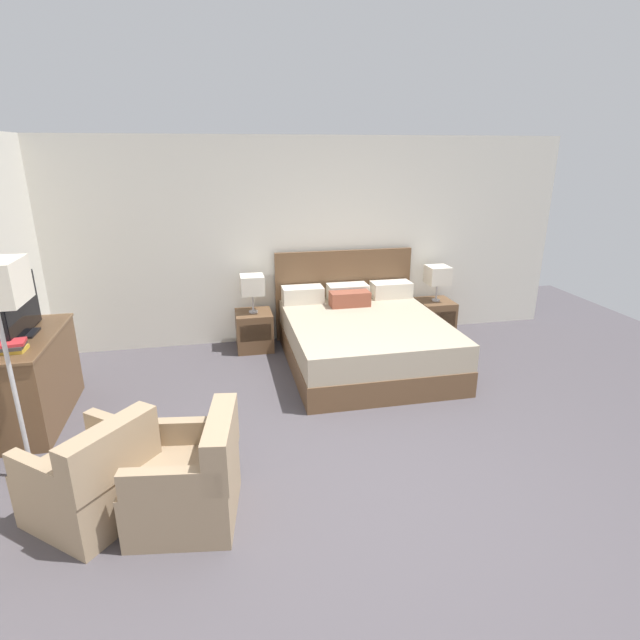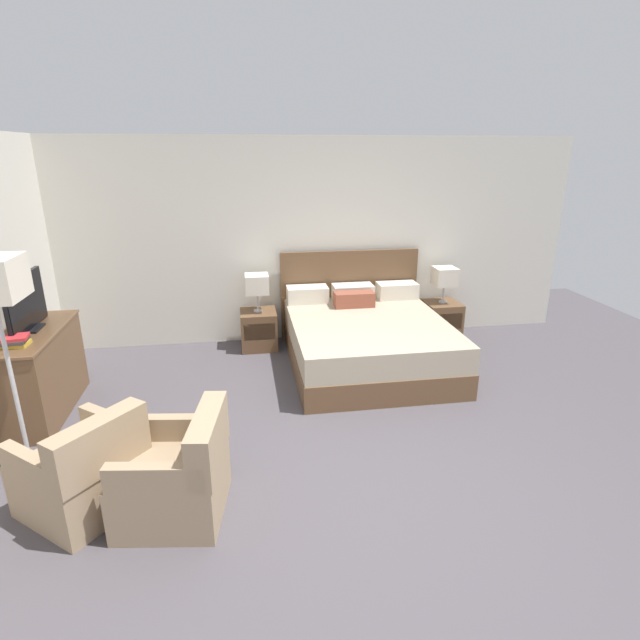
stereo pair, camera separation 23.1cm
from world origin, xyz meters
name	(u,v)px [view 1 (the left image)]	position (x,y,z in m)	size (l,w,h in m)	color
ground_plane	(373,499)	(0.00, 0.00, 0.00)	(10.14, 10.14, 0.00)	#4C474C
wall_back	(295,242)	(0.00, 3.41, 1.28)	(7.17, 0.06, 2.57)	silver
bed	(363,338)	(0.63, 2.37, 0.31)	(1.82, 2.06, 1.17)	brown
nightstand_left	(254,330)	(-0.59, 3.09, 0.24)	(0.45, 0.46, 0.48)	brown
nightstand_right	(434,318)	(1.85, 3.09, 0.24)	(0.45, 0.46, 0.48)	brown
table_lamp_left	(252,285)	(-0.59, 3.09, 0.83)	(0.28, 0.28, 0.47)	#B7B7BC
table_lamp_right	(438,275)	(1.85, 3.09, 0.83)	(0.28, 0.28, 0.47)	#B7B7BC
dresser	(33,378)	(-2.71, 1.73, 0.43)	(0.51, 1.27, 0.83)	brown
tv	(21,308)	(-2.70, 1.78, 1.08)	(0.18, 0.80, 0.51)	black
book_red_cover	(11,350)	(-2.69, 1.37, 0.85)	(0.22, 0.16, 0.03)	gold
book_blue_cover	(9,346)	(-2.69, 1.37, 0.88)	(0.22, 0.19, 0.03)	#383333
book_small_top	(9,343)	(-2.69, 1.37, 0.90)	(0.24, 0.17, 0.03)	#B7282D
armchair_by_window	(93,480)	(-1.91, 0.24, 0.28)	(0.96, 0.96, 0.76)	#9E8466
armchair_companion	(190,481)	(-1.26, 0.10, 0.28)	(0.78, 0.77, 0.76)	#9E8466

